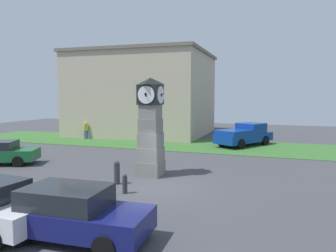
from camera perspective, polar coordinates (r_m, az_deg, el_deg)
name	(u,v)px	position (r m, az deg, el deg)	size (l,w,h in m)	color
ground_plane	(157,187)	(15.10, -2.00, -10.65)	(70.63, 70.63, 0.00)	#424247
clock_tower	(151,129)	(16.93, -3.05, -0.44)	(1.50, 1.50, 5.07)	gray
bollard_near_tower	(117,172)	(15.71, -8.89, -7.96)	(0.28, 0.28, 1.11)	#333338
bollard_mid_row	(125,184)	(14.23, -7.53, -9.91)	(0.21, 0.21, 0.84)	#333338
car_by_building	(73,213)	(10.18, -16.14, -14.28)	(4.42, 2.16, 1.52)	navy
pickup_truck	(244,135)	(27.78, 13.13, -1.48)	(4.48, 5.69, 1.85)	navy
pedestrian_crossing_lot	(86,129)	(32.19, -14.10, -0.52)	(0.45, 0.46, 1.69)	#264CA5
warehouse_blue_far	(144,94)	(35.98, -4.16, 5.63)	(14.17, 12.74, 8.70)	#B7A88E
grass_verge_far	(185,144)	(27.89, 3.04, -3.21)	(42.38, 7.47, 0.04)	#386B2D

